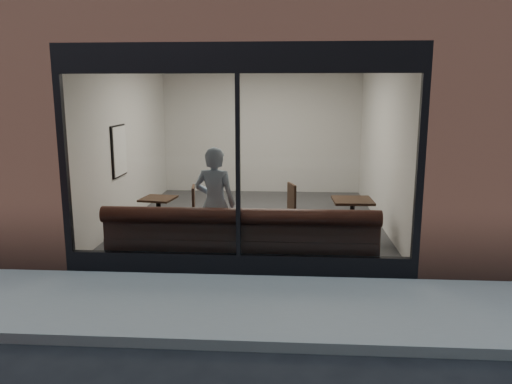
# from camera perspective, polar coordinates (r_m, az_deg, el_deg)

# --- Properties ---
(ground) EXTENTS (120.00, 120.00, 0.00)m
(ground) POSITION_cam_1_polar(r_m,az_deg,el_deg) (5.37, -4.26, -17.15)
(ground) COLOR black
(ground) RESTS_ON ground
(sidewalk_near) EXTENTS (40.00, 2.00, 0.01)m
(sidewalk_near) POSITION_cam_1_polar(r_m,az_deg,el_deg) (6.26, -2.96, -12.74)
(sidewalk_near) COLOR gray
(sidewalk_near) RESTS_ON ground
(kerb_near) EXTENTS (40.00, 0.10, 0.12)m
(kerb_near) POSITION_cam_1_polar(r_m,az_deg,el_deg) (5.30, -4.34, -16.84)
(kerb_near) COLOR gray
(kerb_near) RESTS_ON ground
(host_building_pier_left) EXTENTS (2.50, 12.00, 3.20)m
(host_building_pier_left) POSITION_cam_1_polar(r_m,az_deg,el_deg) (13.46, -15.62, 6.91)
(host_building_pier_left) COLOR brown
(host_building_pier_left) RESTS_ON ground
(host_building_pier_right) EXTENTS (2.50, 12.00, 3.20)m
(host_building_pier_right) POSITION_cam_1_polar(r_m,az_deg,el_deg) (13.07, 17.42, 6.68)
(host_building_pier_right) COLOR brown
(host_building_pier_right) RESTS_ON ground
(host_building_backfill) EXTENTS (5.00, 6.00, 3.20)m
(host_building_backfill) POSITION_cam_1_polar(r_m,az_deg,el_deg) (15.71, 1.26, 7.92)
(host_building_backfill) COLOR brown
(host_building_backfill) RESTS_ON ground
(cafe_floor) EXTENTS (6.00, 6.00, 0.00)m
(cafe_floor) POSITION_cam_1_polar(r_m,az_deg,el_deg) (10.02, -0.30, -3.28)
(cafe_floor) COLOR #2D2D30
(cafe_floor) RESTS_ON ground
(cafe_ceiling) EXTENTS (6.00, 6.00, 0.00)m
(cafe_ceiling) POSITION_cam_1_polar(r_m,az_deg,el_deg) (9.71, -0.32, 15.11)
(cafe_ceiling) COLOR white
(cafe_ceiling) RESTS_ON host_building_upper
(cafe_wall_back) EXTENTS (5.00, 0.00, 5.00)m
(cafe_wall_back) POSITION_cam_1_polar(r_m,az_deg,el_deg) (12.71, 0.65, 7.08)
(cafe_wall_back) COLOR silver
(cafe_wall_back) RESTS_ON ground
(cafe_wall_left) EXTENTS (0.00, 6.00, 6.00)m
(cafe_wall_left) POSITION_cam_1_polar(r_m,az_deg,el_deg) (10.22, -14.44, 5.65)
(cafe_wall_left) COLOR silver
(cafe_wall_left) RESTS_ON ground
(cafe_wall_right) EXTENTS (0.00, 6.00, 6.00)m
(cafe_wall_right) POSITION_cam_1_polar(r_m,az_deg,el_deg) (9.88, 14.31, 5.47)
(cafe_wall_right) COLOR silver
(cafe_wall_right) RESTS_ON ground
(storefront_kick) EXTENTS (5.00, 0.10, 0.30)m
(storefront_kick) POSITION_cam_1_polar(r_m,az_deg,el_deg) (7.18, -1.99, -8.27)
(storefront_kick) COLOR black
(storefront_kick) RESTS_ON ground
(storefront_header) EXTENTS (5.00, 0.10, 0.40)m
(storefront_header) POSITION_cam_1_polar(r_m,az_deg,el_deg) (6.77, -2.16, 15.09)
(storefront_header) COLOR black
(storefront_header) RESTS_ON host_building_upper
(storefront_mullion) EXTENTS (0.06, 0.10, 2.50)m
(storefront_mullion) POSITION_cam_1_polar(r_m,az_deg,el_deg) (6.83, -2.07, 2.86)
(storefront_mullion) COLOR black
(storefront_mullion) RESTS_ON storefront_kick
(storefront_glass) EXTENTS (4.80, 0.00, 4.80)m
(storefront_glass) POSITION_cam_1_polar(r_m,az_deg,el_deg) (6.80, -2.10, 2.82)
(storefront_glass) COLOR white
(storefront_glass) RESTS_ON storefront_kick
(banquette) EXTENTS (4.00, 0.55, 0.45)m
(banquette) POSITION_cam_1_polar(r_m,az_deg,el_deg) (7.53, -1.69, -6.70)
(banquette) COLOR #341713
(banquette) RESTS_ON cafe_floor
(person) EXTENTS (0.70, 0.52, 1.75)m
(person) POSITION_cam_1_polar(r_m,az_deg,el_deg) (7.70, -4.71, -1.32)
(person) COLOR #9BB2C8
(person) RESTS_ON cafe_floor
(cafe_table_left) EXTENTS (0.62, 0.62, 0.03)m
(cafe_table_left) POSITION_cam_1_polar(r_m,az_deg,el_deg) (8.81, -11.12, -0.75)
(cafe_table_left) COLOR #301F12
(cafe_table_left) RESTS_ON cafe_floor
(cafe_table_right) EXTENTS (0.68, 0.68, 0.04)m
(cafe_table_right) POSITION_cam_1_polar(r_m,az_deg,el_deg) (8.66, 10.98, -0.96)
(cafe_table_right) COLOR #301F12
(cafe_table_right) RESTS_ON cafe_floor
(cafe_chair_left) EXTENTS (0.52, 0.52, 0.04)m
(cafe_chair_left) POSITION_cam_1_polar(r_m,az_deg,el_deg) (8.90, -8.31, -3.85)
(cafe_chair_left) COLOR #301F12
(cafe_chair_left) RESTS_ON cafe_floor
(cafe_chair_right) EXTENTS (0.51, 0.51, 0.04)m
(cafe_chair_right) POSITION_cam_1_polar(r_m,az_deg,el_deg) (9.02, 2.90, -3.54)
(cafe_chair_right) COLOR #301F12
(cafe_chair_right) RESTS_ON cafe_floor
(wall_poster) EXTENTS (0.02, 0.68, 0.90)m
(wall_poster) POSITION_cam_1_polar(r_m,az_deg,el_deg) (9.64, -15.31, 4.55)
(wall_poster) COLOR white
(wall_poster) RESTS_ON cafe_wall_left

